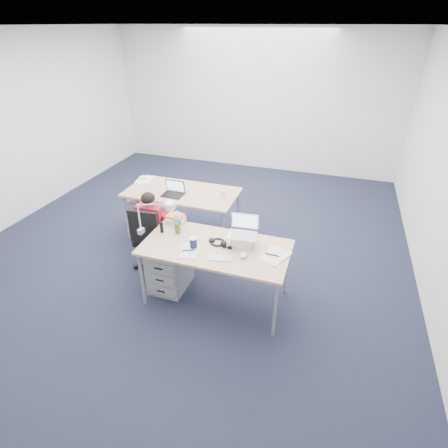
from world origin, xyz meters
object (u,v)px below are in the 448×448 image
(drawer_pedestal_far, at_px, (149,212))
(sunglasses, at_px, (227,247))
(headphones, at_px, (218,242))
(office_chair, at_px, (153,250))
(seated_person, at_px, (156,226))
(desk_far, at_px, (182,194))
(book_stack, at_px, (176,219))
(computer_mouse, at_px, (243,255))
(drawer_pedestal_near, at_px, (170,268))
(bear_figurine, at_px, (177,227))
(dark_laptop, at_px, (172,189))
(desk_lamp, at_px, (151,216))
(desk_near, at_px, (216,250))
(silver_laptop, at_px, (243,232))
(wireless_keyboard, at_px, (220,258))
(can_koozie, at_px, (193,243))
(water_bottle, at_px, (178,220))
(far_cup, at_px, (223,193))
(cordless_phone, at_px, (162,227))

(drawer_pedestal_far, xyz_separation_m, sunglasses, (1.67, -1.21, 0.47))
(drawer_pedestal_far, distance_m, headphones, 1.97)
(office_chair, distance_m, seated_person, 0.32)
(desk_far, distance_m, book_stack, 0.89)
(seated_person, height_order, computer_mouse, seated_person)
(computer_mouse, bearing_deg, drawer_pedestal_near, 172.11)
(bear_figurine, bearing_deg, dark_laptop, 123.81)
(drawer_pedestal_near, distance_m, desk_lamp, 0.72)
(headphones, relative_size, sunglasses, 1.78)
(drawer_pedestal_far, distance_m, book_stack, 1.34)
(bear_figurine, height_order, dark_laptop, dark_laptop)
(desk_near, xyz_separation_m, desk_far, (-0.94, 1.19, 0.00))
(office_chair, relative_size, silver_laptop, 2.80)
(wireless_keyboard, bearing_deg, can_koozie, 149.93)
(wireless_keyboard, bearing_deg, headphones, 99.77)
(silver_laptop, height_order, dark_laptop, silver_laptop)
(silver_laptop, relative_size, water_bottle, 1.47)
(bear_figurine, xyz_separation_m, book_stack, (-0.13, 0.23, -0.03))
(water_bottle, bearing_deg, office_chair, 166.85)
(can_koozie, relative_size, book_stack, 0.60)
(seated_person, distance_m, can_koozie, 1.01)
(computer_mouse, xyz_separation_m, book_stack, (-0.98, 0.44, 0.03))
(far_cup, bearing_deg, desk_lamp, -109.00)
(wireless_keyboard, height_order, book_stack, book_stack)
(wireless_keyboard, bearing_deg, seated_person, 135.14)
(cordless_phone, xyz_separation_m, desk_lamp, (-0.06, -0.10, 0.19))
(computer_mouse, distance_m, book_stack, 1.07)
(desk_near, relative_size, water_bottle, 7.27)
(far_cup, bearing_deg, desk_near, -75.00)
(drawer_pedestal_near, bearing_deg, office_chair, 142.46)
(can_koozie, distance_m, bear_figurine, 0.37)
(seated_person, height_order, drawer_pedestal_near, seated_person)
(water_bottle, height_order, cordless_phone, water_bottle)
(desk_far, relative_size, wireless_keyboard, 6.54)
(cordless_phone, xyz_separation_m, far_cup, (0.36, 1.13, -0.02))
(drawer_pedestal_near, bearing_deg, seated_person, 131.19)
(can_koozie, distance_m, dark_laptop, 1.37)
(headphones, bearing_deg, drawer_pedestal_far, 148.11)
(desk_far, height_order, office_chair, office_chair)
(can_koozie, bearing_deg, headphones, 38.50)
(silver_laptop, relative_size, bear_figurine, 2.14)
(headphones, distance_m, bear_figurine, 0.51)
(silver_laptop, relative_size, can_koozie, 2.53)
(can_koozie, xyz_separation_m, desk_lamp, (-0.54, 0.09, 0.19))
(silver_laptop, height_order, wireless_keyboard, silver_laptop)
(desk_lamp, bearing_deg, sunglasses, -16.31)
(book_stack, distance_m, desk_lamp, 0.43)
(headphones, distance_m, can_koozie, 0.28)
(silver_laptop, bearing_deg, drawer_pedestal_far, 143.89)
(desk_far, distance_m, can_koozie, 1.48)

